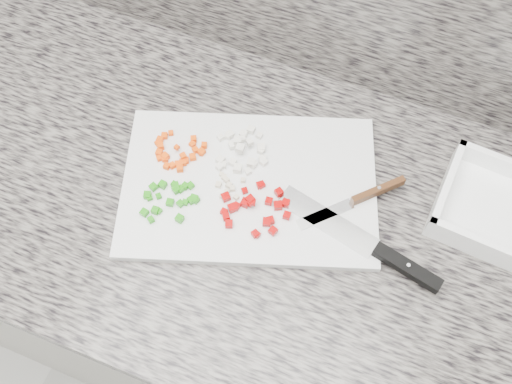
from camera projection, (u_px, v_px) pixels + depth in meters
cabinet at (223, 279)px, 1.36m from camera, size 3.92×0.62×0.86m
countertop at (210, 191)px, 0.97m from camera, size 3.96×0.64×0.04m
cutting_board at (249, 186)px, 0.94m from camera, size 0.48×0.40×0.01m
carrot_pile at (177, 153)px, 0.96m from camera, size 0.09×0.08×0.02m
onion_pile at (242, 151)px, 0.95m from camera, size 0.10×0.10×0.02m
green_pepper_pile at (172, 198)px, 0.92m from camera, size 0.09×0.09×0.01m
red_pepper_pile at (257, 208)px, 0.91m from camera, size 0.12×0.10×0.02m
garlic_pile at (228, 185)px, 0.93m from camera, size 0.05×0.05×0.01m
chef_knife at (379, 251)px, 0.87m from camera, size 0.28×0.09×0.02m
paring_knife at (365, 197)px, 0.92m from camera, size 0.14×0.15×0.02m
tray at (511, 217)px, 0.90m from camera, size 0.24×0.18×0.05m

